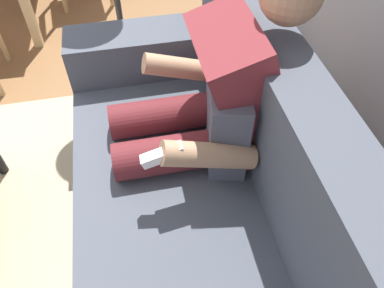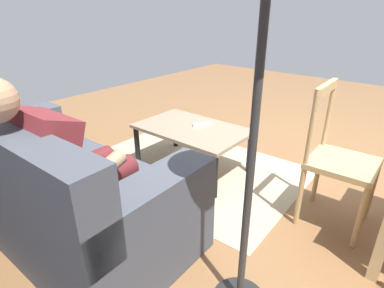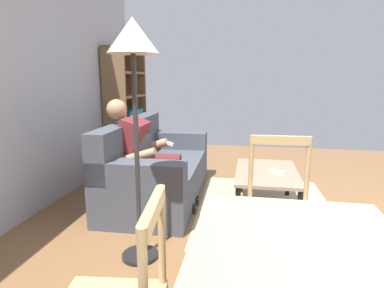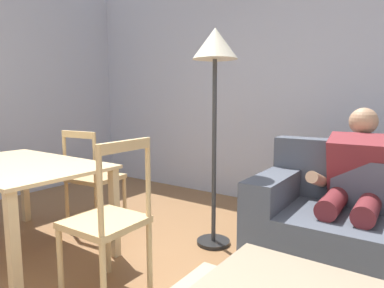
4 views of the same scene
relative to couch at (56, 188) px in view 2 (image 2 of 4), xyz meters
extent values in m
plane|color=brown|center=(-1.07, -2.05, -0.33)|extent=(8.34, 8.34, 0.00)
cube|color=#474C56|center=(0.01, -0.07, -0.12)|extent=(1.89, 0.93, 0.41)
cube|color=#474C56|center=(-0.81, -0.09, 0.20)|extent=(0.26, 0.90, 0.22)
cube|color=#474C56|center=(0.82, -0.05, 0.20)|extent=(0.26, 0.90, 0.22)
cube|color=#51525F|center=(-0.24, 0.11, 0.27)|extent=(0.42, 0.21, 0.36)
cube|color=maroon|center=(-0.27, 0.18, 0.35)|extent=(0.41, 0.39, 0.59)
cylinder|color=maroon|center=(-0.38, -0.13, 0.16)|extent=(0.16, 0.44, 0.15)
cylinder|color=tan|center=(-0.37, -0.35, -0.12)|extent=(0.11, 0.11, 0.41)
cube|color=black|center=(-0.37, -0.43, -0.29)|extent=(0.11, 0.24, 0.08)
cylinder|color=maroon|center=(-0.16, -0.13, 0.16)|extent=(0.16, 0.44, 0.15)
cylinder|color=tan|center=(-0.15, -0.35, -0.12)|extent=(0.11, 0.11, 0.41)
cube|color=black|center=(-0.15, -0.43, -0.29)|extent=(0.11, 0.24, 0.08)
cylinder|color=tan|center=(-0.52, -0.01, 0.29)|extent=(0.10, 0.35, 0.19)
cylinder|color=tan|center=(-0.02, 0.00, 0.29)|extent=(0.10, 0.35, 0.19)
cube|color=white|center=(-0.01, -0.16, 0.33)|extent=(0.04, 0.15, 0.08)
cube|color=gray|center=(-0.14, -1.26, 0.08)|extent=(1.00, 0.63, 0.03)
cylinder|color=black|center=(-0.60, -1.54, -0.13)|extent=(0.05, 0.05, 0.39)
cylinder|color=black|center=(0.32, -1.54, -0.13)|extent=(0.05, 0.05, 0.39)
cylinder|color=black|center=(-0.60, -0.99, -0.13)|extent=(0.05, 0.05, 0.39)
cylinder|color=black|center=(0.32, -0.99, -0.13)|extent=(0.05, 0.05, 0.39)
cube|color=white|center=(-0.18, -1.36, 0.10)|extent=(0.14, 0.16, 0.02)
cube|color=tan|center=(-1.43, -1.28, 0.14)|extent=(0.43, 0.43, 0.04)
cylinder|color=tan|center=(-1.63, -1.10, -0.09)|extent=(0.04, 0.04, 0.47)
cylinder|color=tan|center=(-1.62, -1.48, -0.09)|extent=(0.04, 0.04, 0.47)
cylinder|color=tan|center=(-1.25, -1.09, -0.09)|extent=(0.04, 0.04, 0.47)
cylinder|color=tan|center=(-1.24, -1.47, -0.09)|extent=(0.04, 0.04, 0.47)
cylinder|color=tan|center=(-1.25, -1.09, 0.40)|extent=(0.03, 0.03, 0.51)
cylinder|color=tan|center=(-1.24, -1.47, 0.40)|extent=(0.03, 0.03, 0.51)
cube|color=tan|center=(-1.24, -1.28, 0.63)|extent=(0.05, 0.38, 0.06)
cube|color=tan|center=(-0.14, -1.26, -0.32)|extent=(2.04, 1.45, 0.01)
cylinder|color=#333333|center=(-1.28, -0.27, 0.44)|extent=(0.04, 0.04, 1.53)
camera|label=1|loc=(0.79, -0.21, 1.29)|focal=35.14mm
camera|label=2|loc=(-1.81, 0.77, 1.11)|focal=28.79mm
camera|label=3|loc=(-3.45, -1.06, 1.04)|focal=30.22mm
camera|label=4|loc=(0.14, -2.57, 0.88)|focal=31.29mm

